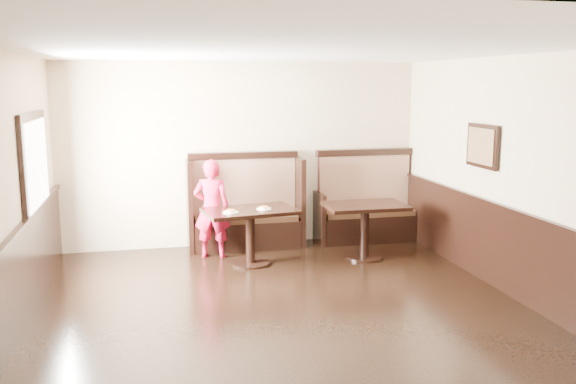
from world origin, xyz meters
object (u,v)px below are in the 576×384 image
object	(u,v)px
booth_main	(245,213)
table_main	(250,222)
child	(212,209)
booth_neighbor	(366,210)
table_neighbor	(365,218)

from	to	relation	value
booth_main	table_main	distance (m)	0.95
table_main	child	size ratio (longest dim) A/B	0.93
booth_neighbor	table_main	xyz separation A→B (m)	(-2.03, -0.94, 0.12)
table_main	booth_main	bearing A→B (deg)	76.52
booth_main	table_neighbor	world-z (taller)	booth_main
child	table_neighbor	bearing A→B (deg)	-178.14
table_neighbor	booth_main	bearing A→B (deg)	148.16
table_neighbor	child	bearing A→B (deg)	166.57
booth_main	table_neighbor	distance (m)	1.86
booth_main	table_neighbor	xyz separation A→B (m)	(1.57, -0.99, 0.06)
booth_neighbor	table_neighbor	xyz separation A→B (m)	(-0.38, -0.99, 0.11)
table_neighbor	booth_neighbor	bearing A→B (deg)	69.57
booth_main	table_main	world-z (taller)	booth_main
booth_neighbor	table_main	size ratio (longest dim) A/B	1.24
table_main	table_neighbor	bearing A→B (deg)	-10.68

